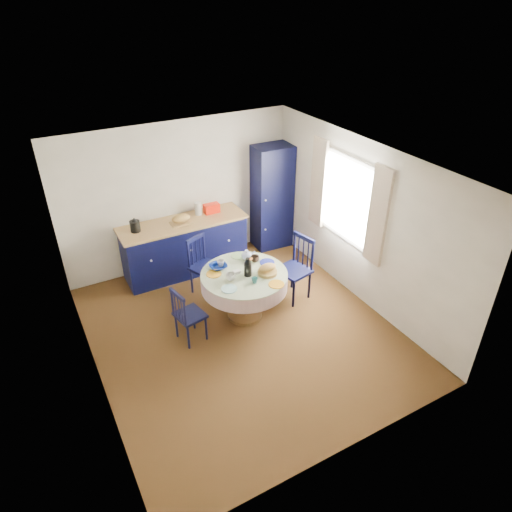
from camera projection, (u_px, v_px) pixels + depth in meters
The scene contains 17 objects.
floor at pixel (242, 331), 6.58m from camera, with size 4.50×4.50×0.00m, color black.
ceiling at pixel (239, 165), 5.28m from camera, with size 4.50×4.50×0.00m, color white.
wall_back at pixel (179, 196), 7.61m from camera, with size 4.00×0.02×2.50m, color white.
wall_left at pixel (82, 302), 5.10m from camera, with size 0.02×4.50×2.50m, color white.
wall_right at pixel (361, 223), 6.75m from camera, with size 0.02×4.50×2.50m, color white.
window at pixel (347, 199), 6.82m from camera, with size 0.10×1.74×1.45m.
kitchen_counter at pixel (185, 246), 7.71m from camera, with size 2.11×0.67×1.18m.
pantry_cabinet at pixel (272, 197), 8.26m from camera, with size 0.69×0.51×1.92m.
dining_table at pixel (245, 281), 6.56m from camera, with size 1.25×1.25×1.03m.
chair_left at pixel (188, 315), 6.21m from camera, with size 0.43×0.44×0.85m.
chair_far at pixel (204, 265), 7.19m from camera, with size 0.55×0.54×0.95m.
chair_right at pixel (296, 268), 7.05m from camera, with size 0.53×0.55×1.04m.
mug_a at pixel (231, 277), 6.33m from camera, with size 0.13×0.13×0.10m, color silver.
mug_b at pixel (255, 280), 6.28m from camera, with size 0.09×0.09×0.08m, color #30736E.
mug_c at pixel (255, 259), 6.74m from camera, with size 0.13×0.13×0.10m, color black.
mug_d at pixel (221, 263), 6.63m from camera, with size 0.11×0.11×0.10m, color silver.
cobalt_bowl at pixel (218, 267), 6.59m from camera, with size 0.26×0.26×0.06m, color navy.
Camera 1 is at (-2.27, -4.52, 4.34)m, focal length 32.00 mm.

